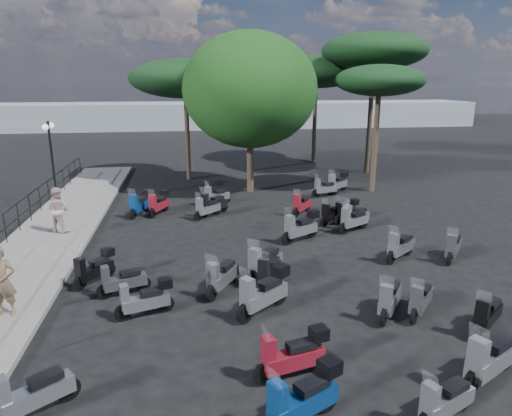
{
  "coord_description": "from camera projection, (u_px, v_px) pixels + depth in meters",
  "views": [
    {
      "loc": [
        -1.24,
        -13.13,
        5.83
      ],
      "look_at": [
        1.2,
        3.02,
        1.2
      ],
      "focal_mm": 32.0,
      "sensor_mm": 36.0,
      "label": 1
    }
  ],
  "objects": [
    {
      "name": "ground",
      "position": [
        233.0,
        272.0,
        14.26
      ],
      "size": [
        120.0,
        120.0,
        0.0
      ],
      "primitive_type": "plane",
      "color": "black",
      "rests_on": "ground"
    },
    {
      "name": "scooter_0",
      "position": [
        33.0,
        395.0,
        8.07
      ],
      "size": [
        1.36,
        1.04,
        1.28
      ],
      "rotation": [
        0.0,
        0.0,
        2.2
      ],
      "color": "black",
      "rests_on": "ground"
    },
    {
      "name": "scooter_26",
      "position": [
        453.0,
        247.0,
        15.15
      ],
      "size": [
        1.12,
        1.29,
        1.28
      ],
      "rotation": [
        0.0,
        0.0,
        2.44
      ],
      "color": "black",
      "rests_on": "ground"
    },
    {
      "name": "scooter_14",
      "position": [
        264.0,
        264.0,
        13.61
      ],
      "size": [
        1.29,
        1.49,
        1.48
      ],
      "rotation": [
        0.0,
        0.0,
        2.44
      ],
      "color": "black",
      "rests_on": "ground"
    },
    {
      "name": "lamp_post_2",
      "position": [
        52.0,
        158.0,
        20.88
      ],
      "size": [
        0.31,
        1.14,
        3.87
      ],
      "rotation": [
        0.0,
        0.0,
        -0.01
      ],
      "color": "black",
      "rests_on": "sidewalk"
    },
    {
      "name": "scooter_5",
      "position": [
        140.0,
        204.0,
        20.13
      ],
      "size": [
        0.9,
        1.61,
        1.36
      ],
      "rotation": [
        0.0,
        0.0,
        2.73
      ],
      "color": "black",
      "rests_on": "ground"
    },
    {
      "name": "pedestrian_far",
      "position": [
        58.0,
        210.0,
        17.36
      ],
      "size": [
        1.06,
        0.97,
        1.77
      ],
      "primitive_type": "imported",
      "rotation": [
        0.0,
        0.0,
        2.71
      ],
      "color": "#C7A6AB",
      "rests_on": "sidewalk"
    },
    {
      "name": "scooter_19",
      "position": [
        420.0,
        300.0,
        11.57
      ],
      "size": [
        1.11,
        1.21,
        1.23
      ],
      "rotation": [
        0.0,
        0.0,
        2.4
      ],
      "color": "black",
      "rests_on": "ground"
    },
    {
      "name": "scooter_25",
      "position": [
        487.0,
        315.0,
        10.82
      ],
      "size": [
        1.28,
        1.06,
        1.25
      ],
      "rotation": [
        0.0,
        0.0,
        2.24
      ],
      "color": "black",
      "rests_on": "ground"
    },
    {
      "name": "scooter_27",
      "position": [
        400.0,
        247.0,
        15.15
      ],
      "size": [
        1.39,
        1.08,
        1.32
      ],
      "rotation": [
        0.0,
        0.0,
        2.21
      ],
      "color": "black",
      "rests_on": "ground"
    },
    {
      "name": "scooter_24",
      "position": [
        490.0,
        360.0,
        8.96
      ],
      "size": [
        1.69,
        1.03,
        1.47
      ],
      "rotation": [
        0.0,
        0.0,
        2.06
      ],
      "color": "black",
      "rests_on": "ground"
    },
    {
      "name": "scooter_21",
      "position": [
        353.0,
        220.0,
        17.98
      ],
      "size": [
        1.49,
        0.96,
        1.32
      ],
      "rotation": [
        0.0,
        0.0,
        2.09
      ],
      "color": "black",
      "rests_on": "ground"
    },
    {
      "name": "pine_3",
      "position": [
        380.0,
        81.0,
        23.04
      ],
      "size": [
        4.55,
        4.55,
        6.56
      ],
      "color": "#38281E",
      "rests_on": "ground"
    },
    {
      "name": "woman",
      "position": [
        2.0,
        281.0,
        11.18
      ],
      "size": [
        0.66,
        0.45,
        1.79
      ],
      "primitive_type": "imported",
      "rotation": [
        0.0,
        0.0,
        -0.03
      ],
      "color": "brown",
      "rests_on": "sidewalk"
    },
    {
      "name": "scooter_18",
      "position": [
        445.0,
        402.0,
        7.93
      ],
      "size": [
        1.41,
        0.77,
        1.19
      ],
      "rotation": [
        0.0,
        0.0,
        1.99
      ],
      "color": "black",
      "rests_on": "ground"
    },
    {
      "name": "scooter_7",
      "position": [
        293.0,
        356.0,
        9.12
      ],
      "size": [
        1.63,
        0.67,
        1.32
      ],
      "rotation": [
        0.0,
        0.0,
        1.82
      ],
      "color": "black",
      "rests_on": "ground"
    },
    {
      "name": "scooter_4",
      "position": [
        159.0,
        204.0,
        20.3
      ],
      "size": [
        0.9,
        1.49,
        1.28
      ],
      "rotation": [
        0.0,
        0.0,
        2.68
      ],
      "color": "black",
      "rests_on": "ground"
    },
    {
      "name": "scooter_28",
      "position": [
        333.0,
        213.0,
        18.95
      ],
      "size": [
        1.32,
        0.95,
        1.19
      ],
      "rotation": [
        0.0,
        0.0,
        2.15
      ],
      "color": "black",
      "rests_on": "ground"
    },
    {
      "name": "scooter_31",
      "position": [
        355.0,
        217.0,
        18.4
      ],
      "size": [
        1.49,
        0.96,
        1.32
      ],
      "rotation": [
        0.0,
        0.0,
        2.09
      ],
      "color": "black",
      "rests_on": "ground"
    },
    {
      "name": "distant_hills",
      "position": [
        196.0,
        115.0,
        56.66
      ],
      "size": [
        70.0,
        8.0,
        3.0
      ],
      "primitive_type": "cube",
      "color": "gray",
      "rests_on": "ground"
    },
    {
      "name": "scooter_1",
      "position": [
        145.0,
        299.0,
        11.53
      ],
      "size": [
        1.49,
        0.7,
        1.22
      ],
      "rotation": [
        0.0,
        0.0,
        1.88
      ],
      "color": "black",
      "rests_on": "ground"
    },
    {
      "name": "pine_0",
      "position": [
        316.0,
        72.0,
        31.6
      ],
      "size": [
        6.41,
        6.41,
        7.44
      ],
      "color": "#38281E",
      "rests_on": "ground"
    },
    {
      "name": "scooter_8",
      "position": [
        264.0,
        293.0,
        11.65
      ],
      "size": [
        1.55,
        1.3,
        1.48
      ],
      "rotation": [
        0.0,
        0.0,
        2.24
      ],
      "color": "black",
      "rests_on": "ground"
    },
    {
      "name": "scooter_22",
      "position": [
        301.0,
        227.0,
        16.9
      ],
      "size": [
        1.6,
        1.07,
        1.41
      ],
      "rotation": [
        0.0,
        0.0,
        2.1
      ],
      "color": "black",
      "rests_on": "ground"
    },
    {
      "name": "sidewalk",
      "position": [
        42.0,
        247.0,
        16.16
      ],
      "size": [
        3.0,
        30.0,
        0.15
      ],
      "primitive_type": "cube",
      "color": "slate",
      "rests_on": "ground"
    },
    {
      "name": "scooter_30",
      "position": [
        346.0,
        212.0,
        19.17
      ],
      "size": [
        1.32,
        0.95,
        1.19
      ],
      "rotation": [
        0.0,
        0.0,
        2.15
      ],
      "color": "black",
      "rests_on": "ground"
    },
    {
      "name": "scooter_16",
      "position": [
        302.0,
        205.0,
        20.29
      ],
      "size": [
        1.11,
        1.28,
        1.27
      ],
      "rotation": [
        0.0,
        0.0,
        2.44
      ],
      "color": "black",
      "rests_on": "ground"
    },
    {
      "name": "scooter_20",
      "position": [
        389.0,
        299.0,
        11.55
      ],
      "size": [
        1.07,
        1.4,
        1.32
      ],
      "rotation": [
        0.0,
        0.0,
        2.51
      ],
      "color": "black",
      "rests_on": "ground"
    },
    {
      "name": "scooter_3",
      "position": [
        122.0,
        281.0,
        12.67
      ],
      "size": [
        1.45,
        0.71,
        1.2
      ],
      "rotation": [
        0.0,
        0.0,
        1.92
      ],
      "color": "black",
      "rests_on": "ground"
    },
    {
      "name": "scooter_17",
      "position": [
        216.0,
        196.0,
        21.75
      ],
      "size": [
        1.4,
        0.94,
        1.26
      ],
      "rotation": [
        0.0,
        0.0,
        2.12
      ],
      "color": "black",
      "rests_on": "ground"
    },
    {
      "name": "scooter_11",
      "position": [
        213.0,
        205.0,
        20.11
      ],
      "size": [
        1.37,
        1.23,
        1.38
      ],
      "rotation": [
        0.0,
        0.0,
        2.29
      ],
      "color": "black",
      "rests_on": "ground"
    },
    {
      "name": "scooter_2",
      "position": [
        95.0,
        269.0,
        13.4
      ],
      "size": [
        1.08,
        1.27,
        1.21
      ],
      "rotation": [
        0.0,
        0.0,
        2.46
      ],
      "color": "black",
      "rests_on": "ground"
    },
    {
      "name": "scooter_15",
      "position": [
        222.0,
        277.0,
        12.81
      ],
      "size": [
        1.03,
        1.51,
        1.37
      ],
      "rotation": [
        0.0,
        0.0,
        2.58
      ],
      "color": "black",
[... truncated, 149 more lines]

